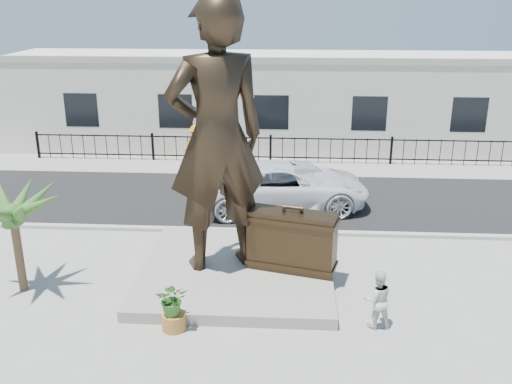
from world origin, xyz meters
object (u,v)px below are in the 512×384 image
(statue, at_px, (217,138))
(tourist, at_px, (377,299))
(suitcase, at_px, (292,241))
(car_white, at_px, (285,186))

(statue, height_order, tourist, statue)
(statue, relative_size, suitcase, 3.06)
(statue, xyz_separation_m, suitcase, (2.00, -0.21, -2.76))
(statue, distance_m, car_white, 6.29)
(suitcase, distance_m, car_white, 5.45)
(tourist, bearing_deg, car_white, -82.52)
(statue, xyz_separation_m, tourist, (4.00, -2.47, -3.18))
(suitcase, distance_m, tourist, 3.05)
(statue, height_order, suitcase, statue)
(car_white, bearing_deg, tourist, -172.65)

